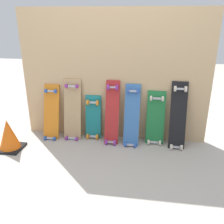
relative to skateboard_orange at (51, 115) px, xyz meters
The scene contains 10 objects.
ground_plane 0.89m from the skateboard_orange, ahead, with size 12.00×12.00×0.00m, color #B2AAA0.
plywood_wall_panel 0.98m from the skateboard_orange, ahead, with size 2.41×0.04×1.66m, color tan.
skateboard_orange is the anchor object (origin of this frame).
skateboard_natural 0.29m from the skateboard_orange, ahead, with size 0.23×0.23×0.87m.
skateboard_teal 0.56m from the skateboard_orange, ahead, with size 0.21×0.16×0.65m.
skateboard_red 0.82m from the skateboard_orange, ahead, with size 0.18×0.28×0.86m.
skateboard_blue 1.08m from the skateboard_orange, ahead, with size 0.19×0.30×0.83m.
skateboard_green 1.38m from the skateboard_orange, ahead, with size 0.23×0.20×0.75m.
skateboard_black 1.65m from the skateboard_orange, ahead, with size 0.20×0.29×0.88m.
traffic_cone 0.59m from the skateboard_orange, 134.08° to the right, with size 0.30×0.30×0.39m.
Camera 1 is at (0.45, -3.03, 1.57)m, focal length 40.16 mm.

